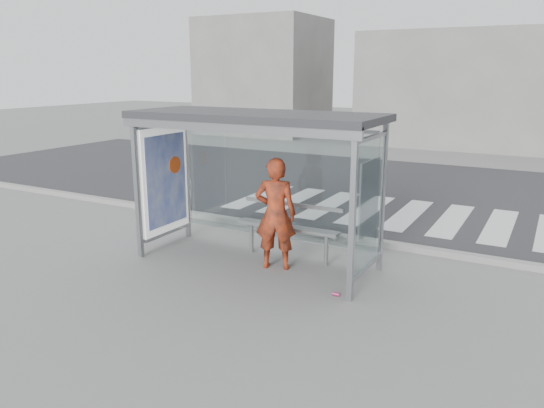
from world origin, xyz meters
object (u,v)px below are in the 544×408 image
at_px(bus_shelter, 238,149).
at_px(bench, 288,227).
at_px(soda_can, 336,294).
at_px(person, 276,214).

relative_size(bus_shelter, bench, 2.21).
xyz_separation_m(bus_shelter, soda_can, (2.14, -0.70, -1.95)).
distance_m(person, soda_can, 1.76).
bearing_deg(soda_can, bench, 140.71).
distance_m(bus_shelter, bench, 1.65).
xyz_separation_m(person, bench, (-0.02, 0.52, -0.37)).
distance_m(person, bench, 0.63).
bearing_deg(bus_shelter, person, -6.01).
xyz_separation_m(bus_shelter, bench, (0.75, 0.44, -1.40)).
relative_size(person, soda_can, 18.02).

